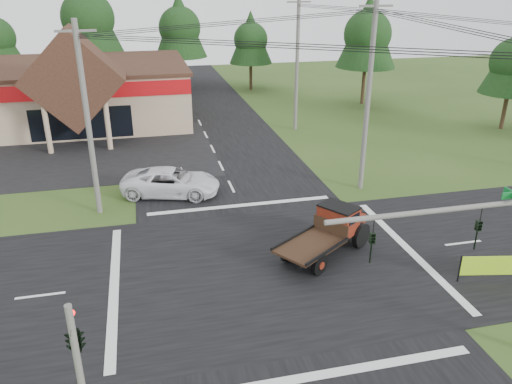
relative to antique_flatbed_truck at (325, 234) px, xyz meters
name	(u,v)px	position (x,y,z in m)	size (l,w,h in m)	color
ground	(271,267)	(-2.77, -0.56, -1.13)	(120.00, 120.00, 0.00)	#2F4719
road_ns	(271,267)	(-2.77, -0.56, -1.12)	(12.00, 120.00, 0.02)	black
road_ew	(271,267)	(-2.77, -0.56, -1.12)	(120.00, 12.00, 0.02)	black
parking_apron	(24,158)	(-16.77, 18.44, -1.11)	(28.00, 14.00, 0.02)	black
cvs_building	(21,93)	(-18.48, 29.01, 1.65)	(30.40, 18.20, 9.19)	tan
traffic_signal_mast	(511,247)	(3.04, -8.06, 3.30)	(8.12, 0.24, 7.00)	#595651
traffic_signal_corner	(73,328)	(-10.27, -7.88, 2.39)	(0.53, 2.48, 4.40)	#595651
utility_pole_nw	(88,120)	(-10.77, 7.44, 4.26)	(2.00, 0.30, 10.50)	#595651
utility_pole_ne	(368,96)	(5.23, 7.44, 4.76)	(2.00, 0.30, 11.50)	#595651
utility_pole_n	(297,63)	(5.23, 21.44, 4.61)	(2.00, 0.30, 11.20)	#595651
tree_row_c	(87,15)	(-12.77, 40.44, 7.59)	(7.28, 7.28, 13.13)	#332316
tree_row_d	(180,26)	(-2.77, 41.44, 6.25)	(6.16, 6.16, 11.11)	#332316
tree_row_e	(251,38)	(5.23, 39.44, 4.90)	(5.04, 5.04, 9.09)	#332316
tree_side_ne	(368,32)	(15.23, 29.44, 6.25)	(6.16, 6.16, 11.11)	#332316
antique_flatbed_truck	(325,234)	(0.00, 0.00, 0.00)	(2.06, 5.40, 2.26)	#5B180D
roadside_banner	(502,268)	(6.73, -3.93, -0.48)	(3.81, 0.11, 1.30)	#95CE1B
white_pickup	(171,182)	(-6.57, 9.10, -0.31)	(2.72, 5.91, 1.64)	white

